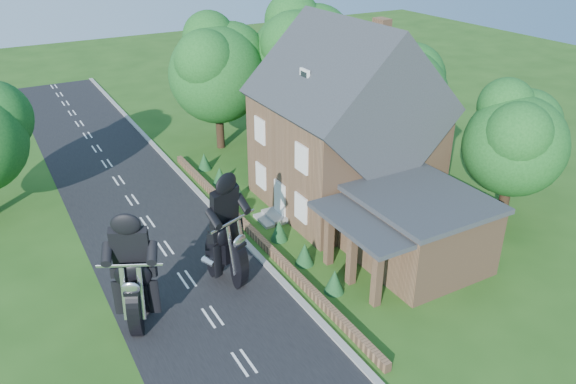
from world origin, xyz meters
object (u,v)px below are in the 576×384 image
garden_wall (253,232)px  house (345,129)px  motorcycle_lead (228,266)px  motorcycle_follow (139,309)px  annex (415,229)px

garden_wall → house: 7.52m
garden_wall → motorcycle_lead: size_ratio=12.75×
house → motorcycle_follow: bearing=-159.2°
house → annex: 7.30m
garden_wall → annex: annex is taller
garden_wall → annex: bearing=-46.2°
garden_wall → annex: 8.19m
house → motorcycle_follow: house is taller
garden_wall → motorcycle_follow: bearing=-150.2°
garden_wall → motorcycle_lead: (-2.70, -3.00, 0.60)m
annex → motorcycle_lead: size_ratio=4.08×
annex → motorcycle_follow: (-12.52, 1.81, -1.00)m
annex → motorcycle_lead: bearing=161.3°
house → motorcycle_lead: size_ratio=5.93×
house → annex: (-0.62, -6.80, -2.58)m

